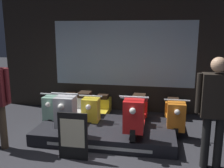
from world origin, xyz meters
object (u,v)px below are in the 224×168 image
Objects in this scene: scooter_backrow_2 at (135,111)px; price_sign_board at (73,136)px; scooter_display_right at (137,113)px; scooter_backrow_0 at (62,107)px; scooter_display_left at (76,109)px; person_right_browsing at (215,104)px; scooter_backrow_1 at (98,109)px; scooter_backrow_3 at (174,114)px.

scooter_backrow_2 is 1.99m from price_sign_board.
scooter_display_right reaches higher than scooter_backrow_0.
person_right_browsing is at bearing -18.12° from scooter_display_left.
person_right_browsing is 2.33m from price_sign_board.
scooter_display_right is 0.86m from scooter_backrow_2.
scooter_display_right is at bearing -23.54° from scooter_backrow_0.
scooter_backrow_1 and scooter_backrow_2 have the same top height.
scooter_display_left and scooter_display_right have the same top height.
scooter_backrow_1 is (0.25, 0.82, -0.24)m from scooter_display_left.
scooter_display_left is 0.94× the size of person_right_browsing.
scooter_backrow_0 is 2.01× the size of price_sign_board.
scooter_display_left is at bearing -107.02° from scooter_backrow_1.
person_right_browsing reaches higher than scooter_backrow_0.
scooter_display_right is 2.01× the size of price_sign_board.
scooter_backrow_2 is at bearing 97.56° from scooter_display_right.
scooter_backrow_3 is at bearing 22.05° from scooter_display_left.
scooter_backrow_1 is at bearing 72.98° from scooter_display_left.
scooter_backrow_2 is at bearing 35.78° from scooter_display_left.
scooter_backrow_2 is 0.94× the size of person_right_browsing.
person_right_browsing is at bearing -50.09° from scooter_backrow_2.
person_right_browsing reaches higher than price_sign_board.
person_right_browsing reaches higher than scooter_backrow_3.
scooter_backrow_1 and scooter_backrow_3 have the same top height.
scooter_display_right reaches higher than scooter_backrow_3.
scooter_backrow_1 is at bearing 180.00° from scooter_backrow_2.
scooter_backrow_0 is 2.00m from price_sign_board.
person_right_browsing is at bearing -33.02° from scooter_display_right.
scooter_backrow_3 is 2.51m from price_sign_board.
person_right_browsing reaches higher than scooter_backrow_2.
price_sign_board is at bearing -176.05° from person_right_browsing.
scooter_backrow_2 is 1.00× the size of scooter_backrow_3.
scooter_backrow_0 is at bearing 180.00° from scooter_backrow_1.
person_right_browsing is (2.50, -0.82, 0.49)m from scooter_display_left.
person_right_browsing is (2.25, -1.64, 0.73)m from scooter_backrow_1.
scooter_display_left is 1.00× the size of scooter_backrow_0.
scooter_backrow_2 is (0.88, 0.00, 0.00)m from scooter_backrow_1.
scooter_backrow_0 is at bearing 180.00° from scooter_backrow_3.
scooter_display_left is 1.00× the size of scooter_backrow_1.
price_sign_board is at bearing -115.90° from scooter_backrow_2.
scooter_backrow_1 is (0.88, 0.00, 0.00)m from scooter_backrow_0.
scooter_backrow_2 is (-0.11, 0.82, -0.24)m from scooter_display_right.
person_right_browsing is (0.48, -1.64, 0.73)m from scooter_backrow_3.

